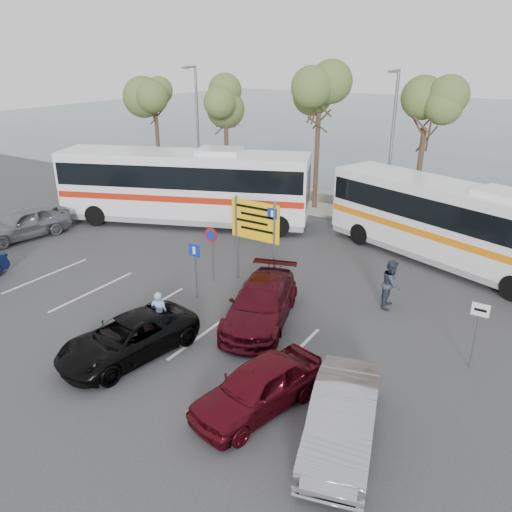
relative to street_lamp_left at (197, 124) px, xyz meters
The scene contains 24 objects.
ground 17.43m from the street_lamp_left, 53.51° to the right, with size 120.00×120.00×0.00m, color #363639.
kerb_strip 10.99m from the street_lamp_left, ahead, with size 44.00×2.40×0.15m, color #9A998C.
seawall 11.16m from the street_lamp_left, 13.93° to the left, with size 48.00×0.80×0.60m, color gray.
sea 47.77m from the street_lamp_left, 77.86° to the left, with size 140.00×140.00×0.00m, color #3A4B5D.
tree_far_left 4.38m from the street_lamp_left, behind, with size 3.20×3.20×7.60m.
tree_left 2.49m from the street_lamp_left, 13.51° to the left, with size 3.20×3.20×7.20m.
tree_mid 8.76m from the street_lamp_left, ahead, with size 3.20×3.20×8.00m.
tree_right 14.59m from the street_lamp_left, ahead, with size 3.20×3.20×7.40m.
street_lamp_left is the anchor object (origin of this frame).
street_lamp_right 13.00m from the street_lamp_left, ahead, with size 0.45×1.15×8.01m.
direction_sign 15.24m from the street_lamp_left, 43.17° to the right, with size 2.20×0.12×3.60m.
sign_no_stop 14.88m from the street_lamp_left, 49.83° to the right, with size 0.60×0.08×2.35m.
sign_parking 16.37m from the street_lamp_left, 52.40° to the right, with size 0.50×0.07×2.25m.
sign_taxi 23.38m from the street_lamp_left, 31.27° to the right, with size 0.50×0.07×2.20m.
lane_markings 17.62m from the street_lamp_left, 58.61° to the right, with size 12.02×4.20×0.01m, color silver, non-canonical shape.
coach_bus_left 7.19m from the street_lamp_left, 58.44° to the right, with size 13.68×7.75×4.23m.
coach_bus_right 18.20m from the street_lamp_left, 13.21° to the right, with size 12.46×6.77×3.84m.
car_silver_a 12.77m from the street_lamp_left, 99.45° to the right, with size 1.87×4.66×1.59m, color slate.
car_maroon 18.70m from the street_lamp_left, 45.16° to the right, with size 2.02×4.96×1.44m, color #440B15.
car_red 23.22m from the street_lamp_left, 48.05° to the right, with size 1.61×4.01×1.37m, color #4E0B14.
suv_black 20.39m from the street_lamp_left, 58.33° to the right, with size 2.10×4.55×1.26m, color black.
car_silver_b 24.86m from the street_lamp_left, 43.88° to the right, with size 1.53×4.39×1.45m, color gray.
pedestrian_near 19.09m from the street_lamp_left, 56.05° to the right, with size 0.58×0.38×1.58m, color #89A3C8.
pedestrian_far 19.30m from the street_lamp_left, 29.86° to the right, with size 0.91×0.71×1.87m, color #2F3546.
Camera 1 is at (11.05, -12.81, 8.91)m, focal length 35.00 mm.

